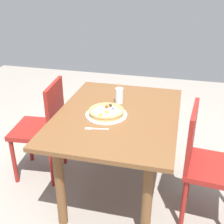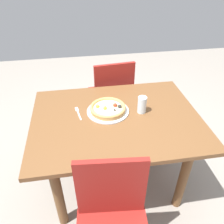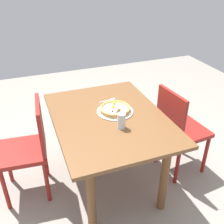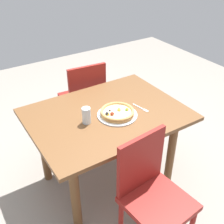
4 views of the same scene
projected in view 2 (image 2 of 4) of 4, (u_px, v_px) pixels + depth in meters
The scene contains 7 objects.
ground_plane at pixel (115, 180), 2.06m from camera, with size 6.00×6.00×0.00m, color gray.
dining_table at pixel (116, 129), 1.71m from camera, with size 1.22×0.91×0.73m.
chair_far at pixel (111, 95), 2.32m from camera, with size 0.44×0.44×0.89m.
plate at pixel (108, 111), 1.69m from camera, with size 0.31×0.31×0.01m, color silver.
pizza at pixel (108, 108), 1.67m from camera, with size 0.27×0.27×0.05m.
fork at pixel (78, 112), 1.68m from camera, with size 0.05×0.17×0.00m.
drinking_glass at pixel (142, 105), 1.65m from camera, with size 0.06×0.06×0.13m, color silver.
Camera 2 is at (-0.24, -1.28, 1.72)m, focal length 36.16 mm.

